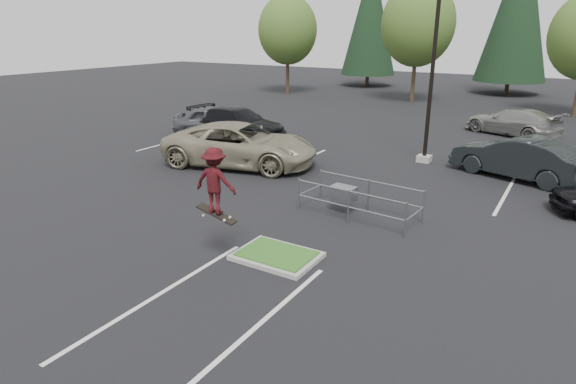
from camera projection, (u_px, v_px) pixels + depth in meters
The scene contains 15 objects.
ground at pixel (277, 258), 13.08m from camera, with size 120.00×120.00×0.00m, color black.
grass_median at pixel (277, 256), 13.05m from camera, with size 2.20×1.60×0.16m.
stall_lines at pixel (331, 190), 18.61m from camera, with size 22.62×17.60×0.01m.
light_pole at pixel (433, 61), 21.05m from camera, with size 0.70×0.60×10.12m.
decid_a at pixel (288, 32), 44.42m from camera, with size 5.44×5.44×8.91m.
decid_b at pixel (418, 27), 38.76m from camera, with size 5.89×5.89×9.64m.
conif_a at pixel (370, 16), 50.00m from camera, with size 5.72×5.72×13.00m.
conif_b at pixel (519, 6), 43.26m from camera, with size 6.38×6.38×14.50m.
cart_corral at pixel (347, 194), 16.02m from camera, with size 4.05×1.78×1.11m.
skateboarder at pixel (215, 181), 12.13m from camera, with size 1.19×0.80×1.95m.
car_l_tan at pixel (239, 145), 21.63m from camera, with size 3.17×6.87×1.91m, color gray.
car_l_black at pixel (237, 123), 27.02m from camera, with size 2.42×5.96×1.73m, color black.
car_l_grey at pixel (217, 121), 27.76m from camera, with size 2.00×4.96×1.69m, color #48494F.
car_r_charc at pixel (518, 157), 19.87m from camera, with size 1.84×5.28×1.74m, color black.
car_far_silver at pixel (514, 122), 27.93m from camera, with size 2.18×5.37×1.56m, color gray.
Camera 1 is at (6.40, -9.91, 5.93)m, focal length 30.00 mm.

